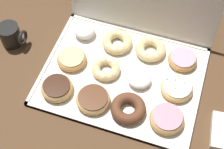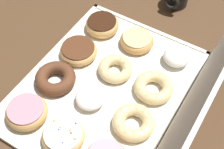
# 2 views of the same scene
# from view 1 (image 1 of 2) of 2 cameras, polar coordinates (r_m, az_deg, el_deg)

# --- Properties ---
(ground_plane) EXTENTS (3.00, 3.00, 0.00)m
(ground_plane) POSITION_cam_1_polar(r_m,az_deg,el_deg) (1.26, 1.68, -0.44)
(ground_plane) COLOR #4C331E
(donut_box) EXTENTS (0.58, 0.44, 0.01)m
(donut_box) POSITION_cam_1_polar(r_m,az_deg,el_deg) (1.25, 1.68, -0.31)
(donut_box) COLOR silver
(donut_box) RESTS_ON ground
(chocolate_frosted_donut_0) EXTENTS (0.11, 0.11, 0.04)m
(chocolate_frosted_donut_0) POSITION_cam_1_polar(r_m,az_deg,el_deg) (1.21, -9.18, -2.23)
(chocolate_frosted_donut_0) COLOR tan
(chocolate_frosted_donut_0) RESTS_ON donut_box
(chocolate_frosted_donut_1) EXTENTS (0.12, 0.12, 0.04)m
(chocolate_frosted_donut_1) POSITION_cam_1_polar(r_m,az_deg,el_deg) (1.18, -3.18, -4.16)
(chocolate_frosted_donut_1) COLOR tan
(chocolate_frosted_donut_1) RESTS_ON donut_box
(chocolate_cake_ring_donut_2) EXTENTS (0.12, 0.12, 0.04)m
(chocolate_cake_ring_donut_2) POSITION_cam_1_polar(r_m,az_deg,el_deg) (1.16, 2.72, -5.69)
(chocolate_cake_ring_donut_2) COLOR #59331E
(chocolate_cake_ring_donut_2) RESTS_ON donut_box
(pink_frosted_donut_3) EXTENTS (0.12, 0.12, 0.04)m
(pink_frosted_donut_3) POSITION_cam_1_polar(r_m,az_deg,el_deg) (1.16, 9.16, -7.30)
(pink_frosted_donut_3) COLOR tan
(pink_frosted_donut_3) RESTS_ON donut_box
(glazed_ring_donut_4) EXTENTS (0.11, 0.11, 0.04)m
(glazed_ring_donut_4) POSITION_cam_1_polar(r_m,az_deg,el_deg) (1.28, -6.71, 2.68)
(glazed_ring_donut_4) COLOR tan
(glazed_ring_donut_4) RESTS_ON donut_box
(cruller_donut_5) EXTENTS (0.11, 0.11, 0.03)m
(cruller_donut_5) POSITION_cam_1_polar(r_m,az_deg,el_deg) (1.24, -1.06, 0.92)
(cruller_donut_5) COLOR #EACC8C
(cruller_donut_5) RESTS_ON donut_box
(powdered_filled_donut_6) EXTENTS (0.08, 0.08, 0.04)m
(powdered_filled_donut_6) POSITION_cam_1_polar(r_m,az_deg,el_deg) (1.22, 4.61, -0.73)
(powdered_filled_donut_6) COLOR white
(powdered_filled_donut_6) RESTS_ON donut_box
(sprinkle_donut_7) EXTENTS (0.11, 0.11, 0.04)m
(sprinkle_donut_7) POSITION_cam_1_polar(r_m,az_deg,el_deg) (1.22, 10.78, -2.22)
(sprinkle_donut_7) COLOR #E5B770
(sprinkle_donut_7) RESTS_ON donut_box
(powdered_filled_donut_8) EXTENTS (0.08, 0.08, 0.05)m
(powdered_filled_donut_8) POSITION_cam_1_polar(r_m,az_deg,el_deg) (1.35, -4.61, 7.31)
(powdered_filled_donut_8) COLOR white
(powdered_filled_donut_8) RESTS_ON donut_box
(cruller_donut_9) EXTENTS (0.12, 0.12, 0.04)m
(cruller_donut_9) POSITION_cam_1_polar(r_m,az_deg,el_deg) (1.32, 0.87, 5.50)
(cruller_donut_9) COLOR #EACC8C
(cruller_donut_9) RESTS_ON donut_box
(cruller_donut_10) EXTENTS (0.12, 0.12, 0.04)m
(cruller_donut_10) POSITION_cam_1_polar(r_m,az_deg,el_deg) (1.30, 6.46, 4.26)
(cruller_donut_10) COLOR #EACC8C
(cruller_donut_10) RESTS_ON donut_box
(pink_frosted_donut_11) EXTENTS (0.11, 0.11, 0.04)m
(pink_frosted_donut_11) POSITION_cam_1_polar(r_m,az_deg,el_deg) (1.29, 11.72, 2.51)
(pink_frosted_donut_11) COLOR tan
(pink_frosted_donut_11) RESTS_ON donut_box
(coffee_mug) EXTENTS (0.10, 0.08, 0.09)m
(coffee_mug) POSITION_cam_1_polar(r_m,az_deg,el_deg) (1.37, -16.56, 6.39)
(coffee_mug) COLOR black
(coffee_mug) RESTS_ON ground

